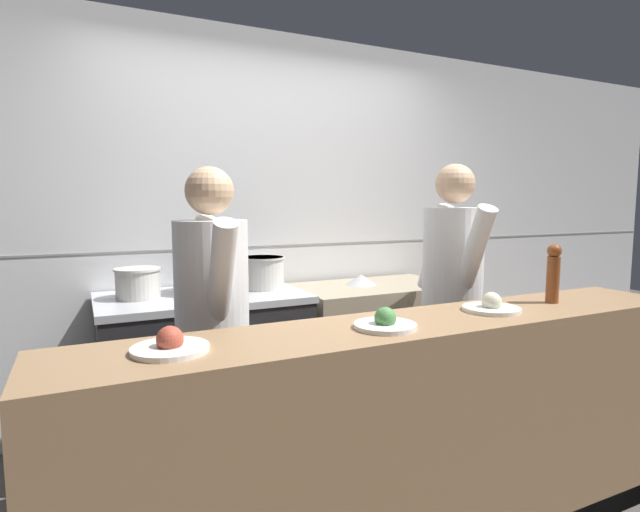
# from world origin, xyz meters

# --- Properties ---
(wall_back_tiled) EXTENTS (8.00, 0.06, 2.60)m
(wall_back_tiled) POSITION_xyz_m (0.00, 1.47, 1.30)
(wall_back_tiled) COLOR white
(wall_back_tiled) RESTS_ON ground_plane
(oven_range) EXTENTS (1.18, 0.71, 0.92)m
(oven_range) POSITION_xyz_m (-0.61, 1.07, 0.46)
(oven_range) COLOR #232326
(oven_range) RESTS_ON ground_plane
(prep_counter) EXTENTS (1.09, 0.65, 0.89)m
(prep_counter) POSITION_xyz_m (0.57, 1.07, 0.44)
(prep_counter) COLOR gray
(prep_counter) RESTS_ON ground_plane
(pass_counter) EXTENTS (2.79, 0.45, 0.98)m
(pass_counter) POSITION_xyz_m (-0.04, -0.24, 0.49)
(pass_counter) COLOR #93704C
(pass_counter) RESTS_ON ground_plane
(stock_pot) EXTENTS (0.25, 0.25, 0.17)m
(stock_pot) POSITION_xyz_m (-0.96, 1.10, 1.01)
(stock_pot) COLOR beige
(stock_pot) RESTS_ON oven_range
(sauce_pot) EXTENTS (0.36, 0.36, 0.18)m
(sauce_pot) POSITION_xyz_m (-0.57, 1.13, 1.01)
(sauce_pot) COLOR #2D2D33
(sauce_pot) RESTS_ON oven_range
(braising_pot) EXTENTS (0.28, 0.28, 0.20)m
(braising_pot) POSITION_xyz_m (-0.22, 1.10, 1.02)
(braising_pot) COLOR beige
(braising_pot) RESTS_ON oven_range
(mixing_bowl_steel) EXTENTS (0.21, 0.21, 0.07)m
(mixing_bowl_steel) POSITION_xyz_m (0.49, 1.10, 0.92)
(mixing_bowl_steel) COLOR #B7BABF
(mixing_bowl_steel) RESTS_ON prep_counter
(plated_dish_main) EXTENTS (0.25, 0.25, 0.09)m
(plated_dish_main) POSITION_xyz_m (-1.00, -0.23, 1.00)
(plated_dish_main) COLOR white
(plated_dish_main) RESTS_ON pass_counter
(plated_dish_appetiser) EXTENTS (0.24, 0.24, 0.08)m
(plated_dish_appetiser) POSITION_xyz_m (-0.21, -0.28, 1.00)
(plated_dish_appetiser) COLOR white
(plated_dish_appetiser) RESTS_ON pass_counter
(plated_dish_dessert) EXTENTS (0.25, 0.25, 0.09)m
(plated_dish_dessert) POSITION_xyz_m (0.37, -0.23, 1.00)
(plated_dish_dessert) COLOR white
(plated_dish_dessert) RESTS_ON pass_counter
(pepper_mill) EXTENTS (0.07, 0.07, 0.28)m
(pepper_mill) POSITION_xyz_m (0.76, -0.22, 1.13)
(pepper_mill) COLOR brown
(pepper_mill) RESTS_ON pass_counter
(chef_head_cook) EXTENTS (0.34, 0.70, 1.61)m
(chef_head_cook) POSITION_xyz_m (-0.72, 0.36, 0.90)
(chef_head_cook) COLOR black
(chef_head_cook) RESTS_ON ground_plane
(chef_sous) EXTENTS (0.39, 0.73, 1.67)m
(chef_sous) POSITION_xyz_m (0.66, 0.37, 0.93)
(chef_sous) COLOR black
(chef_sous) RESTS_ON ground_plane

